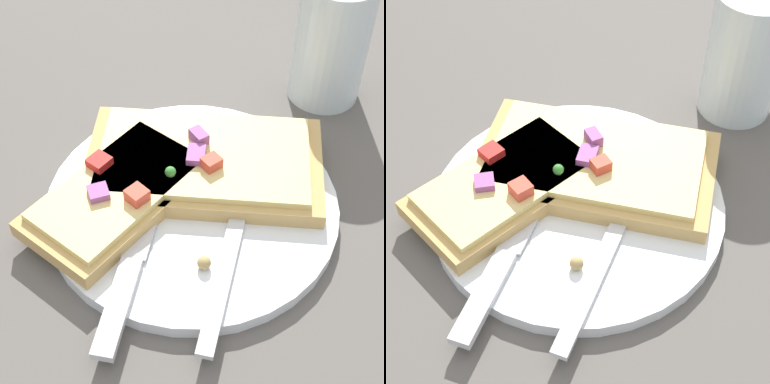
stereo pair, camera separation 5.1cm
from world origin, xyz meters
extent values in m
plane|color=#56514C|center=(0.00, 0.00, 0.00)|extent=(4.00, 4.00, 0.00)
cylinder|color=white|center=(0.00, 0.00, 0.01)|extent=(0.24, 0.24, 0.01)
cube|color=silver|center=(0.07, 0.03, 0.01)|extent=(0.14, 0.03, 0.01)
cube|color=silver|center=(-0.03, 0.04, 0.01)|extent=(0.06, 0.03, 0.01)
cube|color=silver|center=(-0.07, 0.06, 0.01)|extent=(0.03, 0.01, 0.00)
cube|color=silver|center=(-0.07, 0.05, 0.01)|extent=(0.03, 0.01, 0.00)
cube|color=silver|center=(-0.07, 0.04, 0.01)|extent=(0.03, 0.01, 0.00)
cube|color=silver|center=(-0.07, 0.04, 0.01)|extent=(0.03, 0.01, 0.00)
cube|color=silver|center=(0.11, -0.04, 0.01)|extent=(0.08, 0.02, 0.01)
cube|color=silver|center=(0.00, -0.03, 0.01)|extent=(0.13, 0.03, 0.00)
cube|color=tan|center=(-0.04, 0.01, 0.02)|extent=(0.12, 0.20, 0.01)
cube|color=#E5CC7A|center=(-0.04, 0.01, 0.03)|extent=(0.10, 0.17, 0.01)
sphere|color=#388433|center=(-0.01, -0.02, 0.04)|extent=(0.01, 0.01, 0.01)
cube|color=#934C8E|center=(-0.03, 0.00, 0.04)|extent=(0.02, 0.02, 0.01)
cube|color=#D14733|center=(-0.02, 0.01, 0.04)|extent=(0.02, 0.02, 0.01)
cube|color=#934C8E|center=(-0.05, 0.00, 0.04)|extent=(0.02, 0.02, 0.01)
cube|color=tan|center=(0.01, -0.06, 0.02)|extent=(0.17, 0.15, 0.01)
cube|color=#E5CC7A|center=(0.01, -0.06, 0.03)|extent=(0.15, 0.13, 0.01)
cube|color=#D14733|center=(0.02, -0.04, 0.04)|extent=(0.02, 0.02, 0.01)
cube|color=#934C8E|center=(0.02, -0.07, 0.04)|extent=(0.02, 0.02, 0.01)
cube|color=red|center=(-0.01, -0.08, 0.04)|extent=(0.02, 0.02, 0.01)
sphere|color=tan|center=(0.06, 0.02, 0.02)|extent=(0.01, 0.01, 0.01)
sphere|color=tan|center=(-0.01, -0.02, 0.02)|extent=(0.01, 0.01, 0.01)
cylinder|color=silver|center=(-0.17, 0.11, 0.06)|extent=(0.07, 0.07, 0.12)
camera|label=1|loc=(0.34, 0.04, 0.40)|focal=60.00mm
camera|label=2|loc=(0.33, 0.09, 0.40)|focal=60.00mm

